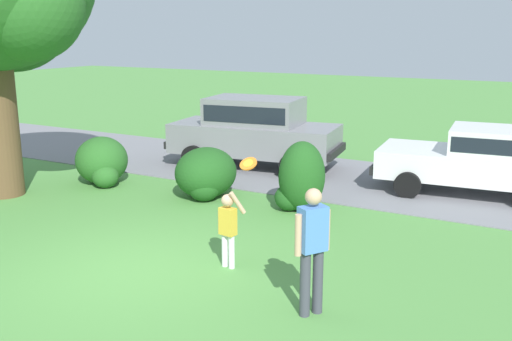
{
  "coord_description": "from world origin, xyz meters",
  "views": [
    {
      "loc": [
        5.86,
        -6.55,
        3.7
      ],
      "look_at": [
        0.61,
        2.89,
        1.1
      ],
      "focal_mm": 41.09,
      "sensor_mm": 36.0,
      "label": 1
    }
  ],
  "objects_px": {
    "child_thrower": "(228,224)",
    "adult_onlooker": "(312,245)",
    "parked_sedan": "(478,158)",
    "parked_suv": "(255,129)",
    "frisbee": "(248,164)"
  },
  "relations": [
    {
      "from": "parked_suv",
      "to": "frisbee",
      "type": "bearing_deg",
      "value": -61.55
    },
    {
      "from": "child_thrower",
      "to": "adult_onlooker",
      "type": "bearing_deg",
      "value": -24.44
    },
    {
      "from": "parked_sedan",
      "to": "child_thrower",
      "type": "relative_size",
      "value": 3.54
    },
    {
      "from": "parked_sedan",
      "to": "parked_suv",
      "type": "relative_size",
      "value": 0.93
    },
    {
      "from": "parked_suv",
      "to": "adult_onlooker",
      "type": "xyz_separation_m",
      "value": [
        4.87,
        -7.16,
        -0.09
      ]
    },
    {
      "from": "child_thrower",
      "to": "frisbee",
      "type": "relative_size",
      "value": 4.47
    },
    {
      "from": "frisbee",
      "to": "adult_onlooker",
      "type": "bearing_deg",
      "value": -34.3
    },
    {
      "from": "adult_onlooker",
      "to": "frisbee",
      "type": "bearing_deg",
      "value": 145.7
    },
    {
      "from": "parked_sedan",
      "to": "parked_suv",
      "type": "height_order",
      "value": "parked_suv"
    },
    {
      "from": "adult_onlooker",
      "to": "child_thrower",
      "type": "bearing_deg",
      "value": 155.56
    },
    {
      "from": "child_thrower",
      "to": "adult_onlooker",
      "type": "height_order",
      "value": "adult_onlooker"
    },
    {
      "from": "parked_sedan",
      "to": "frisbee",
      "type": "height_order",
      "value": "frisbee"
    },
    {
      "from": "parked_suv",
      "to": "child_thrower",
      "type": "xyz_separation_m",
      "value": [
        3.07,
        -6.34,
        -0.36
      ]
    },
    {
      "from": "child_thrower",
      "to": "frisbee",
      "type": "distance_m",
      "value": 1.02
    },
    {
      "from": "parked_sedan",
      "to": "parked_suv",
      "type": "xyz_separation_m",
      "value": [
        -5.81,
        -0.08,
        0.23
      ]
    }
  ]
}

